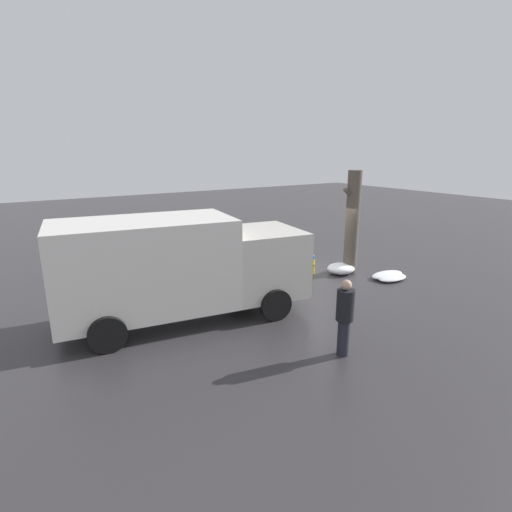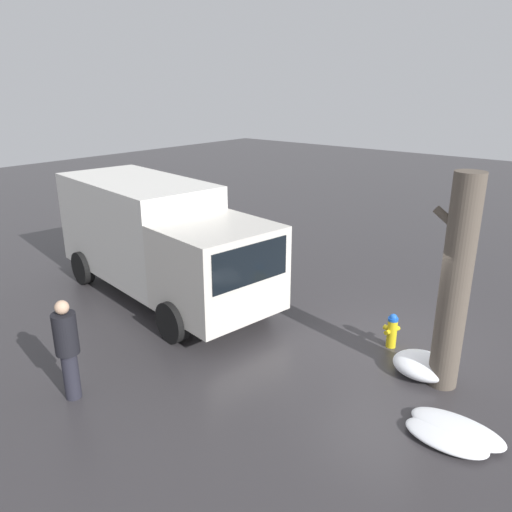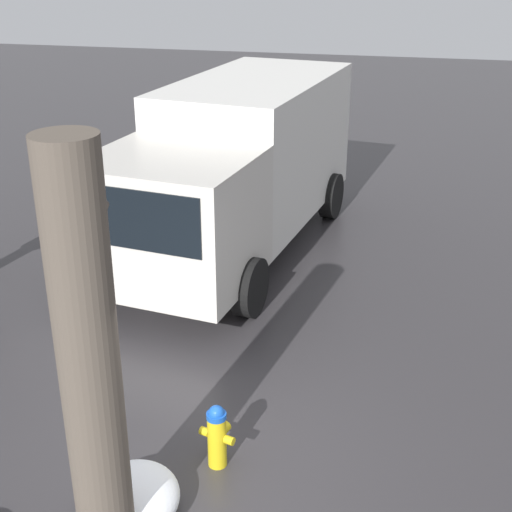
# 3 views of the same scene
# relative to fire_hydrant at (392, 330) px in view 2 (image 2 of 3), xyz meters

# --- Properties ---
(ground_plane) EXTENTS (60.00, 60.00, 0.00)m
(ground_plane) POSITION_rel_fire_hydrant_xyz_m (-0.01, 0.00, -0.38)
(ground_plane) COLOR #333033
(fire_hydrant) EXTENTS (0.31, 0.41, 0.74)m
(fire_hydrant) POSITION_rel_fire_hydrant_xyz_m (0.00, 0.00, 0.00)
(fire_hydrant) COLOR yellow
(fire_hydrant) RESTS_ON ground_plane
(tree_trunk) EXTENTS (0.78, 0.51, 3.88)m
(tree_trunk) POSITION_rel_fire_hydrant_xyz_m (-1.32, 0.67, 1.57)
(tree_trunk) COLOR brown
(tree_trunk) RESTS_ON ground_plane
(delivery_truck) EXTENTS (6.99, 3.33, 2.88)m
(delivery_truck) POSITION_rel_fire_hydrant_xyz_m (5.81, 1.26, 1.18)
(delivery_truck) COLOR beige
(delivery_truck) RESTS_ON ground_plane
(pedestrian) EXTENTS (0.40, 0.40, 1.83)m
(pedestrian) POSITION_rel_fire_hydrant_xyz_m (3.47, 5.19, 0.62)
(pedestrian) COLOR #23232D
(pedestrian) RESTS_ON ground_plane
(snow_pile_by_hydrant) EXTENTS (1.26, 0.68, 0.17)m
(snow_pile_by_hydrant) POSITION_rel_fire_hydrant_xyz_m (-1.95, 2.20, -0.30)
(snow_pile_by_hydrant) COLOR white
(snow_pile_by_hydrant) RESTS_ON ground_plane
(snow_pile_curbside) EXTENTS (1.45, 0.70, 0.21)m
(snow_pile_curbside) POSITION_rel_fire_hydrant_xyz_m (-2.01, 1.91, -0.28)
(snow_pile_curbside) COLOR white
(snow_pile_curbside) RESTS_ON ground_plane
(snow_pile_by_tree) EXTENTS (1.10, 0.96, 0.39)m
(snow_pile_by_tree) POSITION_rel_fire_hydrant_xyz_m (-0.92, 0.62, -0.18)
(snow_pile_by_tree) COLOR white
(snow_pile_by_tree) RESTS_ON ground_plane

